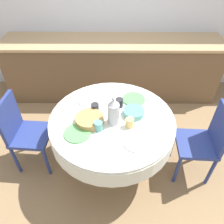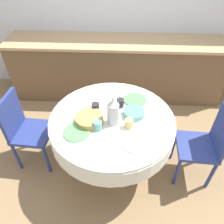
{
  "view_description": "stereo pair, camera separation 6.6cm",
  "coord_description": "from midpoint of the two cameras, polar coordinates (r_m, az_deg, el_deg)",
  "views": [
    {
      "loc": [
        0.01,
        -1.55,
        2.23
      ],
      "look_at": [
        0.0,
        0.0,
        0.85
      ],
      "focal_mm": 35.0,
      "sensor_mm": 36.0,
      "label": 1
    },
    {
      "loc": [
        0.08,
        -1.55,
        2.23
      ],
      "look_at": [
        0.0,
        0.0,
        0.85
      ],
      "focal_mm": 35.0,
      "sensor_mm": 36.0,
      "label": 2
    }
  ],
  "objects": [
    {
      "name": "fruit_bowl",
      "position": [
        2.15,
        6.66,
        -0.28
      ],
      "size": [
        0.21,
        0.21,
        0.06
      ],
      "primitive_type": "cylinder",
      "color": "#569993",
      "rests_on": "dining_table"
    },
    {
      "name": "plate_near_left",
      "position": [
        2.01,
        -8.28,
        -5.17
      ],
      "size": [
        0.25,
        0.25,
        0.01
      ],
      "primitive_type": "cylinder",
      "color": "#5BA85B",
      "rests_on": "dining_table"
    },
    {
      "name": "dining_table",
      "position": [
        2.22,
        0.86,
        -4.01
      ],
      "size": [
        1.24,
        1.24,
        0.77
      ],
      "color": "brown",
      "rests_on": "ground_plane"
    },
    {
      "name": "chair_right",
      "position": [
        2.56,
        -21.1,
        -3.87
      ],
      "size": [
        0.43,
        0.43,
        0.92
      ],
      "rotation": [
        0.0,
        0.0,
        -1.64
      ],
      "color": "navy",
      "rests_on": "ground_plane"
    },
    {
      "name": "bread_basket",
      "position": [
        2.08,
        -5.0,
        -1.85
      ],
      "size": [
        0.27,
        0.27,
        0.06
      ],
      "primitive_type": "cylinder",
      "color": "#AD844C",
      "rests_on": "dining_table"
    },
    {
      "name": "chair_left",
      "position": [
        2.45,
        23.98,
        -7.45
      ],
      "size": [
        0.42,
        0.42,
        0.92
      ],
      "rotation": [
        0.0,
        0.0,
        1.51
      ],
      "color": "navy",
      "rests_on": "ground_plane"
    },
    {
      "name": "ground_plane",
      "position": [
        2.72,
        0.72,
        -13.52
      ],
      "size": [
        12.0,
        12.0,
        0.0
      ],
      "primitive_type": "plane",
      "color": "#8E704C"
    },
    {
      "name": "plate_far_left",
      "position": [
        2.36,
        -4.84,
        3.4
      ],
      "size": [
        0.25,
        0.25,
        0.01
      ],
      "primitive_type": "cylinder",
      "color": "white",
      "rests_on": "dining_table"
    },
    {
      "name": "cup_far_left",
      "position": [
        2.18,
        -3.45,
        1.21
      ],
      "size": [
        0.08,
        0.08,
        0.09
      ],
      "primitive_type": "cylinder",
      "color": "#28282D",
      "rests_on": "dining_table"
    },
    {
      "name": "cup_near_left",
      "position": [
        2.0,
        -2.81,
        -3.56
      ],
      "size": [
        0.08,
        0.08,
        0.09
      ],
      "primitive_type": "cylinder",
      "color": "#5BA39E",
      "rests_on": "dining_table"
    },
    {
      "name": "coffee_carafe",
      "position": [
        2.0,
        1.23,
        0.0
      ],
      "size": [
        0.11,
        0.11,
        0.31
      ],
      "color": "#B2B2B7",
      "rests_on": "dining_table"
    },
    {
      "name": "plate_near_right",
      "position": [
        1.92,
        7.09,
        -7.89
      ],
      "size": [
        0.25,
        0.25,
        0.01
      ],
      "primitive_type": "cylinder",
      "color": "white",
      "rests_on": "dining_table"
    },
    {
      "name": "plate_far_right",
      "position": [
        2.36,
        6.81,
        3.21
      ],
      "size": [
        0.25,
        0.25,
        0.01
      ],
      "primitive_type": "cylinder",
      "color": "#5BA85B",
      "rests_on": "dining_table"
    },
    {
      "name": "kitchen_counter",
      "position": [
        3.5,
        1.75,
        11.28
      ],
      "size": [
        3.24,
        0.64,
        0.92
      ],
      "color": "brown",
      "rests_on": "ground_plane"
    },
    {
      "name": "cup_far_right",
      "position": [
        2.24,
        2.97,
        2.37
      ],
      "size": [
        0.08,
        0.08,
        0.09
      ],
      "primitive_type": "cylinder",
      "color": "#28282D",
      "rests_on": "dining_table"
    },
    {
      "name": "wall_back",
      "position": [
        3.48,
        2.22,
        26.13
      ],
      "size": [
        7.0,
        0.05,
        2.6
      ],
      "color": "silver",
      "rests_on": "ground_plane"
    },
    {
      "name": "cup_near_right",
      "position": [
        2.02,
        5.41,
        -2.96
      ],
      "size": [
        0.08,
        0.08,
        0.09
      ],
      "primitive_type": "cylinder",
      "color": "#DBB766",
      "rests_on": "dining_table"
    }
  ]
}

